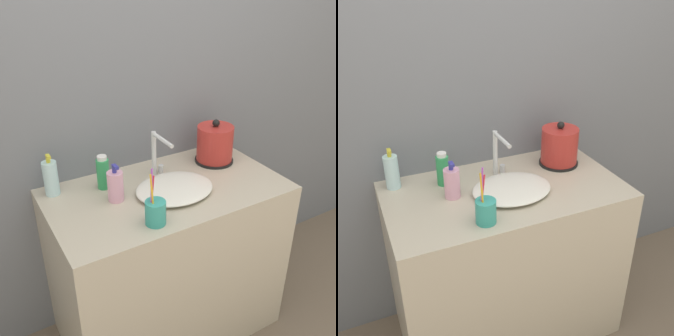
{
  "view_description": "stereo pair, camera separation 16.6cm",
  "coord_description": "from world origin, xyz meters",
  "views": [
    {
      "loc": [
        -0.74,
        -0.99,
        1.69
      ],
      "look_at": [
        0.0,
        0.29,
        0.92
      ],
      "focal_mm": 42.0,
      "sensor_mm": 36.0,
      "label": 1
    },
    {
      "loc": [
        -0.59,
        -1.06,
        1.69
      ],
      "look_at": [
        0.0,
        0.29,
        0.92
      ],
      "focal_mm": 42.0,
      "sensor_mm": 36.0,
      "label": 2
    }
  ],
  "objects": [
    {
      "name": "electric_kettle",
      "position": [
        0.34,
        0.4,
        0.91
      ],
      "size": [
        0.19,
        0.19,
        0.22
      ],
      "color": "black",
      "rests_on": "vanity_counter"
    },
    {
      "name": "toothbrush_cup",
      "position": [
        -0.17,
        0.09,
        0.87
      ],
      "size": [
        0.08,
        0.08,
        0.22
      ],
      "color": "teal",
      "rests_on": "vanity_counter"
    },
    {
      "name": "mouthwash_bottle",
      "position": [
        -0.23,
        0.44,
        0.9
      ],
      "size": [
        0.05,
        0.05,
        0.15
      ],
      "color": "#2D9956",
      "rests_on": "vanity_counter"
    },
    {
      "name": "faucet",
      "position": [
        0.02,
        0.41,
        0.95
      ],
      "size": [
        0.06,
        0.17,
        0.21
      ],
      "color": "silver",
      "rests_on": "vanity_counter"
    },
    {
      "name": "shampoo_bottle",
      "position": [
        -0.23,
        0.32,
        0.89
      ],
      "size": [
        0.07,
        0.07,
        0.16
      ],
      "color": "#EAA8C6",
      "rests_on": "vanity_counter"
    },
    {
      "name": "vanity_counter",
      "position": [
        0.0,
        0.29,
        0.41
      ],
      "size": [
        1.03,
        0.58,
        0.82
      ],
      "color": "#B7AD99",
      "rests_on": "ground_plane"
    },
    {
      "name": "lotion_bottle",
      "position": [
        -0.44,
        0.49,
        0.9
      ],
      "size": [
        0.06,
        0.06,
        0.19
      ],
      "color": "silver",
      "rests_on": "vanity_counter"
    },
    {
      "name": "sink_basin",
      "position": [
        0.01,
        0.25,
        0.84
      ],
      "size": [
        0.34,
        0.28,
        0.04
      ],
      "color": "silver",
      "rests_on": "vanity_counter"
    },
    {
      "name": "wall_back",
      "position": [
        0.0,
        0.6,
        1.3
      ],
      "size": [
        6.0,
        0.04,
        2.6
      ],
      "color": "slate",
      "rests_on": "ground_plane"
    }
  ]
}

